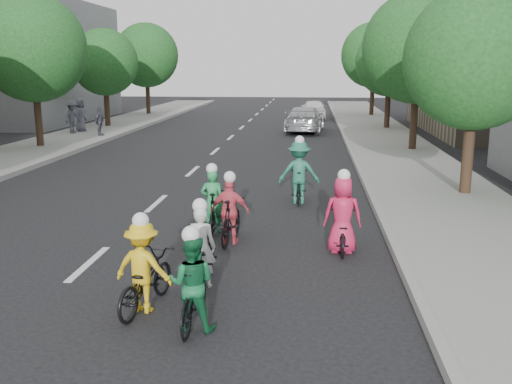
# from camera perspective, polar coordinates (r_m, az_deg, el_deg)

# --- Properties ---
(ground) EXTENTS (120.00, 120.00, 0.00)m
(ground) POSITION_cam_1_polar(r_m,az_deg,el_deg) (11.67, -16.40, -6.90)
(ground) COLOR black
(ground) RESTS_ON ground
(curb_left) EXTENTS (0.18, 80.00, 0.18)m
(curb_left) POSITION_cam_1_polar(r_m,az_deg,el_deg) (22.97, -21.31, 2.43)
(curb_left) COLOR #999993
(curb_left) RESTS_ON ground
(sidewalk_right) EXTENTS (4.00, 80.00, 0.15)m
(sidewalk_right) POSITION_cam_1_polar(r_m,az_deg,el_deg) (20.86, 15.71, 1.84)
(sidewalk_right) COLOR gray
(sidewalk_right) RESTS_ON ground
(curb_right) EXTENTS (0.18, 80.00, 0.18)m
(curb_right) POSITION_cam_1_polar(r_m,az_deg,el_deg) (20.60, 10.37, 2.02)
(curb_right) COLOR #999993
(curb_right) RESTS_ON ground
(bldg_sw) EXTENTS (10.00, 14.00, 8.00)m
(bldg_sw) POSITION_cam_1_polar(r_m,az_deg,el_deg) (43.23, -23.00, 11.87)
(bldg_sw) COLOR slate
(bldg_sw) RESTS_ON ground
(tree_l_3) EXTENTS (4.80, 4.80, 6.93)m
(tree_l_3) POSITION_cam_1_polar(r_m,az_deg,el_deg) (28.11, -21.44, 13.21)
(tree_l_3) COLOR black
(tree_l_3) RESTS_ON ground
(tree_l_4) EXTENTS (4.00, 4.00, 5.97)m
(tree_l_4) POSITION_cam_1_polar(r_m,az_deg,el_deg) (36.39, -14.91, 12.43)
(tree_l_4) COLOR black
(tree_l_4) RESTS_ON ground
(tree_l_5) EXTENTS (4.80, 4.80, 6.93)m
(tree_l_5) POSITION_cam_1_polar(r_m,az_deg,el_deg) (44.96, -10.92, 13.27)
(tree_l_5) COLOR black
(tree_l_5) RESTS_ON ground
(tree_r_0) EXTENTS (4.00, 4.00, 5.97)m
(tree_r_0) POSITION_cam_1_polar(r_m,az_deg,el_deg) (17.39, 21.10, 12.33)
(tree_r_0) COLOR black
(tree_r_0) RESTS_ON ground
(tree_r_1) EXTENTS (4.80, 4.80, 6.93)m
(tree_r_1) POSITION_cam_1_polar(r_m,az_deg,el_deg) (26.19, 15.91, 13.69)
(tree_r_1) COLOR black
(tree_r_1) RESTS_ON ground
(tree_r_2) EXTENTS (4.00, 4.00, 5.97)m
(tree_r_2) POSITION_cam_1_polar(r_m,az_deg,el_deg) (35.08, 13.22, 12.53)
(tree_r_2) COLOR black
(tree_r_2) RESTS_ON ground
(tree_r_3) EXTENTS (4.80, 4.80, 6.93)m
(tree_r_3) POSITION_cam_1_polar(r_m,az_deg,el_deg) (44.03, 11.70, 13.26)
(tree_r_3) COLOR black
(tree_r_3) RESTS_ON ground
(cyclist_0) EXTENTS (0.62, 1.65, 1.63)m
(cyclist_0) POSITION_cam_1_polar(r_m,az_deg,el_deg) (13.21, -4.32, -1.56)
(cyclist_0) COLOR black
(cyclist_0) RESTS_ON ground
(cyclist_1) EXTENTS (0.80, 1.53, 1.75)m
(cyclist_1) POSITION_cam_1_polar(r_m,az_deg,el_deg) (11.88, 8.62, -3.08)
(cyclist_1) COLOR black
(cyclist_1) RESTS_ON ground
(cyclist_2) EXTENTS (0.88, 1.71, 1.60)m
(cyclist_2) POSITION_cam_1_polar(r_m,az_deg,el_deg) (12.35, -2.56, -2.44)
(cyclist_2) COLOR black
(cyclist_2) RESTS_ON ground
(cyclist_3) EXTENTS (1.03, 1.79, 1.60)m
(cyclist_3) POSITION_cam_1_polar(r_m,az_deg,el_deg) (9.19, -11.13, -8.10)
(cyclist_3) COLOR black
(cyclist_3) RESTS_ON ground
(cyclist_4) EXTENTS (1.14, 1.54, 1.90)m
(cyclist_4) POSITION_cam_1_polar(r_m,az_deg,el_deg) (15.94, 4.33, 1.55)
(cyclist_4) COLOR black
(cyclist_4) RESTS_ON ground
(cyclist_5) EXTENTS (0.64, 1.78, 1.58)m
(cyclist_5) POSITION_cam_1_polar(r_m,az_deg,el_deg) (10.07, -5.44, -6.38)
(cyclist_5) COLOR black
(cyclist_5) RESTS_ON ground
(cyclist_6) EXTENTS (0.71, 1.56, 1.57)m
(cyclist_6) POSITION_cam_1_polar(r_m,az_deg,el_deg) (8.48, -6.33, -9.67)
(cyclist_6) COLOR black
(cyclist_6) RESTS_ON ground
(follow_car_lead) EXTENTS (2.42, 5.19, 1.47)m
(follow_car_lead) POSITION_cam_1_polar(r_m,az_deg,el_deg) (33.37, 4.91, 7.26)
(follow_car_lead) COLOR #B7B7BC
(follow_car_lead) RESTS_ON ground
(follow_car_trail) EXTENTS (1.93, 4.19, 1.39)m
(follow_car_trail) POSITION_cam_1_polar(r_m,az_deg,el_deg) (41.86, 5.74, 8.26)
(follow_car_trail) COLOR white
(follow_car_trail) RESTS_ON ground
(spectator_0) EXTENTS (0.95, 1.28, 1.77)m
(spectator_0) POSITION_cam_1_polar(r_m,az_deg,el_deg) (32.83, -17.87, 7.15)
(spectator_0) COLOR #484955
(spectator_0) RESTS_ON sidewalk_left
(spectator_1) EXTENTS (0.44, 0.90, 1.49)m
(spectator_1) POSITION_cam_1_polar(r_m,az_deg,el_deg) (31.30, -15.39, 6.82)
(spectator_1) COLOR #4D4B57
(spectator_1) RESTS_ON sidewalk_left
(spectator_2) EXTENTS (0.62, 0.92, 1.83)m
(spectator_2) POSITION_cam_1_polar(r_m,az_deg,el_deg) (33.62, -17.17, 7.36)
(spectator_2) COLOR #4F4D5A
(spectator_2) RESTS_ON sidewalk_left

